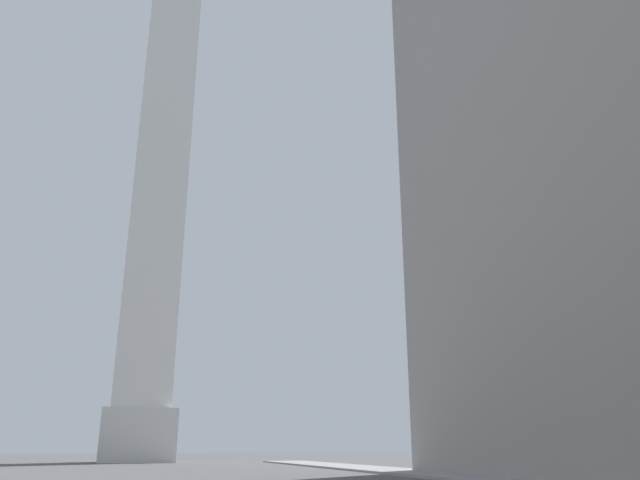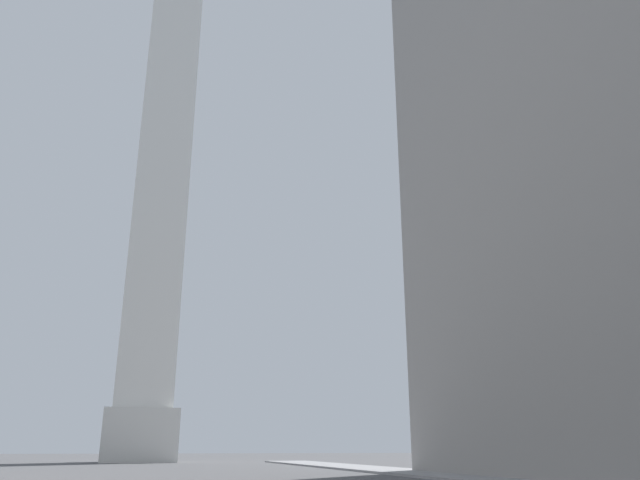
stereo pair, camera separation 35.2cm
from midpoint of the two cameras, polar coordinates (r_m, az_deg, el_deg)
name	(u,v)px [view 2 (the right image)]	position (r m, az deg, el deg)	size (l,w,h in m)	color
sidewalk_right	(501,480)	(35.33, 16.48, -20.29)	(5.00, 95.02, 0.15)	gray
obelisk	(163,171)	(88.30, -14.03, 6.13)	(8.54, 8.54, 78.12)	silver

